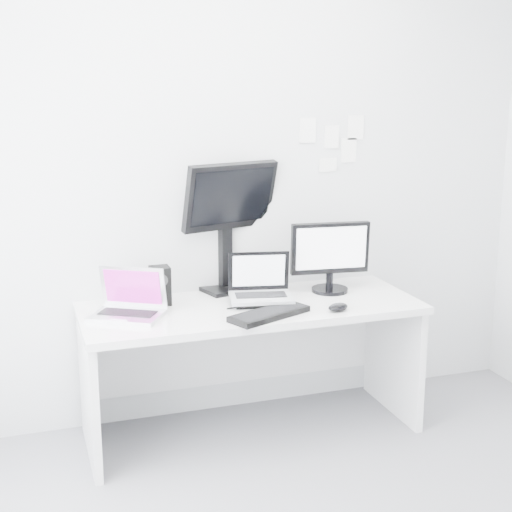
# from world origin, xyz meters

# --- Properties ---
(back_wall) EXTENTS (3.60, 0.00, 3.60)m
(back_wall) POSITION_xyz_m (0.00, 1.60, 1.35)
(back_wall) COLOR silver
(back_wall) RESTS_ON ground
(desk) EXTENTS (1.80, 0.70, 0.73)m
(desk) POSITION_xyz_m (0.00, 1.25, 0.36)
(desk) COLOR silver
(desk) RESTS_ON ground
(macbook) EXTENTS (0.43, 0.40, 0.26)m
(macbook) POSITION_xyz_m (-0.67, 1.23, 0.86)
(macbook) COLOR silver
(macbook) RESTS_ON desk
(speaker) EXTENTS (0.12, 0.12, 0.21)m
(speaker) POSITION_xyz_m (-0.46, 1.41, 0.83)
(speaker) COLOR black
(speaker) RESTS_ON desk
(dell_laptop) EXTENTS (0.37, 0.32, 0.28)m
(dell_laptop) POSITION_xyz_m (0.05, 1.24, 0.87)
(dell_laptop) COLOR #ADAFB4
(dell_laptop) RESTS_ON desk
(rear_monitor) EXTENTS (0.59, 0.35, 0.75)m
(rear_monitor) POSITION_xyz_m (-0.04, 1.55, 1.11)
(rear_monitor) COLOR black
(rear_monitor) RESTS_ON desk
(samsung_monitor) EXTENTS (0.47, 0.25, 0.41)m
(samsung_monitor) POSITION_xyz_m (0.50, 1.35, 0.94)
(samsung_monitor) COLOR black
(samsung_monitor) RESTS_ON desk
(keyboard) EXTENTS (0.46, 0.32, 0.03)m
(keyboard) POSITION_xyz_m (0.02, 1.02, 0.74)
(keyboard) COLOR black
(keyboard) RESTS_ON desk
(mouse) EXTENTS (0.14, 0.12, 0.04)m
(mouse) POSITION_xyz_m (0.39, 1.00, 0.75)
(mouse) COLOR black
(mouse) RESTS_ON desk
(wall_note_0) EXTENTS (0.10, 0.00, 0.14)m
(wall_note_0) POSITION_xyz_m (0.45, 1.59, 1.62)
(wall_note_0) COLOR white
(wall_note_0) RESTS_ON back_wall
(wall_note_1) EXTENTS (0.09, 0.00, 0.13)m
(wall_note_1) POSITION_xyz_m (0.60, 1.59, 1.58)
(wall_note_1) COLOR white
(wall_note_1) RESTS_ON back_wall
(wall_note_2) EXTENTS (0.10, 0.00, 0.14)m
(wall_note_2) POSITION_xyz_m (0.75, 1.59, 1.63)
(wall_note_2) COLOR white
(wall_note_2) RESTS_ON back_wall
(wall_note_3) EXTENTS (0.11, 0.00, 0.08)m
(wall_note_3) POSITION_xyz_m (0.58, 1.59, 1.42)
(wall_note_3) COLOR white
(wall_note_3) RESTS_ON back_wall
(wall_note_4) EXTENTS (0.09, 0.00, 0.14)m
(wall_note_4) POSITION_xyz_m (0.71, 1.59, 1.50)
(wall_note_4) COLOR white
(wall_note_4) RESTS_ON back_wall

